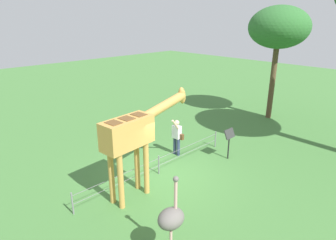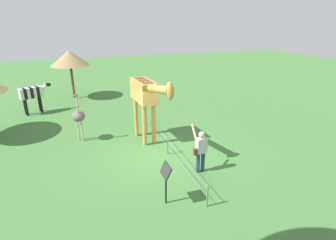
{
  "view_description": "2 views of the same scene",
  "coord_description": "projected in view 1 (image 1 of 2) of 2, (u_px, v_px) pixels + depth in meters",
  "views": [
    {
      "loc": [
        -6.61,
        -7.12,
        5.67
      ],
      "look_at": [
        0.03,
        -0.26,
        2.28
      ],
      "focal_mm": 31.37,
      "sensor_mm": 36.0,
      "label": 1
    },
    {
      "loc": [
        9.38,
        -3.12,
        5.31
      ],
      "look_at": [
        0.26,
        0.14,
        1.61
      ],
      "focal_mm": 29.01,
      "sensor_mm": 36.0,
      "label": 2
    }
  ],
  "objects": [
    {
      "name": "ground_plane",
      "position": [
        163.0,
        175.0,
        11.05
      ],
      "size": [
        60.0,
        60.0,
        0.0
      ],
      "primitive_type": "plane",
      "color": "#427538"
    },
    {
      "name": "info_sign",
      "position": [
        229.0,
        138.0,
        12.06
      ],
      "size": [
        0.56,
        0.21,
        1.32
      ],
      "color": "black",
      "rests_on": "ground_plane"
    },
    {
      "name": "giraffe",
      "position": [
        135.0,
        134.0,
        9.23
      ],
      "size": [
        3.75,
        0.85,
        3.28
      ],
      "color": "#C69347",
      "rests_on": "ground_plane"
    },
    {
      "name": "tree_northeast",
      "position": [
        279.0,
        28.0,
        15.73
      ],
      "size": [
        3.24,
        3.24,
        6.24
      ],
      "color": "brown",
      "rests_on": "ground_plane"
    },
    {
      "name": "ostrich",
      "position": [
        171.0,
        219.0,
        6.9
      ],
      "size": [
        0.7,
        0.56,
        2.25
      ],
      "color": "#CC9E93",
      "rests_on": "ground_plane"
    },
    {
      "name": "wire_fence",
      "position": [
        159.0,
        164.0,
        11.06
      ],
      "size": [
        7.05,
        0.05,
        0.75
      ],
      "color": "slate",
      "rests_on": "ground_plane"
    },
    {
      "name": "visitor",
      "position": [
        177.0,
        135.0,
        12.42
      ],
      "size": [
        0.59,
        0.58,
        1.74
      ],
      "color": "navy",
      "rests_on": "ground_plane"
    }
  ]
}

